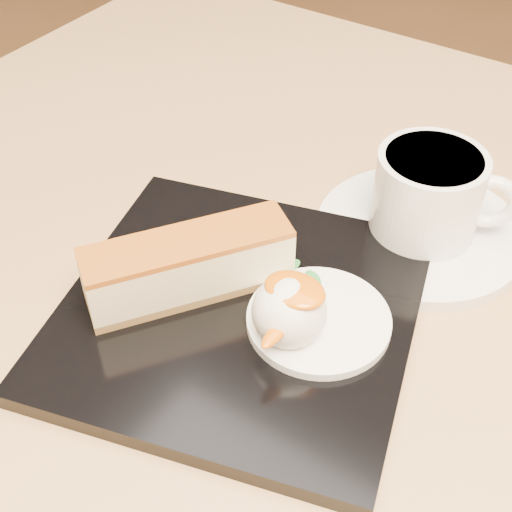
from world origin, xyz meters
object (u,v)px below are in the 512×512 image
Objects in this scene: table at (259,416)px; ice_cream_scoop at (289,311)px; coffee_cup at (430,193)px; dessert_plate at (239,312)px; saucer at (419,233)px; cheesecake at (188,265)px.

table is 17.76× the size of ice_cream_scoop.
ice_cream_scoop is 0.15m from coffee_cup.
table is 0.16m from dessert_plate.
saucer is (0.02, 0.14, -0.03)m from ice_cream_scoop.
table is at bearing -123.98° from saucer.
saucer is at bearing 180.00° from coffee_cup.
dessert_plate is 1.71× the size of cheesecake.
ice_cream_scoop reaches higher than table.
saucer is at bearing 64.93° from dessert_plate.
ice_cream_scoop is at bearing -7.13° from dessert_plate.
table is 5.33× the size of saucer.
saucer is 1.53× the size of coffee_cup.
saucer is (0.07, 0.10, 0.16)m from table.
table is 3.64× the size of dessert_plate.
coffee_cup is (0.07, 0.11, 0.20)m from table.
coffee_cup is (0.10, 0.14, 0.01)m from cheesecake.
table is at bearing 99.64° from dessert_plate.
cheesecake is 0.18m from coffee_cup.
ice_cream_scoop is (0.05, -0.04, 0.19)m from table.
cheesecake is at bearing 180.00° from ice_cream_scoop.
ice_cream_scoop is 0.46× the size of coffee_cup.
coffee_cup reaches higher than saucer.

